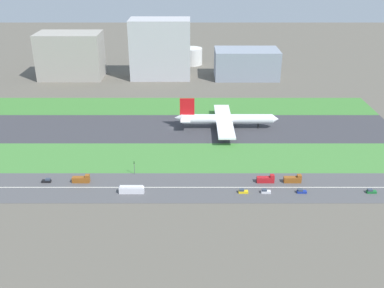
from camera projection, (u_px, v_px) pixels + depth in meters
ground_plane at (169, 128)px, 273.81m from camera, size 800.00×800.00×0.00m
runway at (169, 128)px, 273.79m from camera, size 280.00×46.00×0.10m
grass_median_north at (172, 106)px, 311.00m from camera, size 280.00×36.00×0.10m
grass_median_south at (166, 157)px, 236.58m from camera, size 280.00×36.00×0.10m
highway at (163, 187)px, 207.55m from camera, size 280.00×28.00×0.10m
highway_centerline at (163, 187)px, 207.52m from camera, size 266.00×0.50×0.01m
airliner at (223, 119)px, 271.33m from camera, size 65.00×56.00×19.70m
car_3 at (369, 191)px, 203.04m from camera, size 4.40×1.80×2.00m
bus_0 at (130, 190)px, 202.20m from camera, size 11.60×2.50×3.50m
car_2 at (300, 191)px, 202.91m from camera, size 4.40×1.80×2.00m
truck_2 at (291, 179)px, 211.66m from camera, size 8.40×2.50×4.00m
truck_0 at (264, 179)px, 211.61m from camera, size 8.40×2.50×4.00m
car_0 at (45, 181)px, 211.48m from camera, size 4.40×1.80×2.00m
truck_1 at (80, 180)px, 211.23m from camera, size 8.40×2.50×4.00m
car_1 at (264, 191)px, 202.84m from camera, size 4.40×1.80×2.00m
car_4 at (241, 191)px, 202.79m from camera, size 4.40×1.80×2.00m
traffic_light at (133, 167)px, 217.49m from camera, size 0.36×0.50×7.20m
terminal_building at (69, 56)px, 368.86m from camera, size 53.12×29.81×38.24m
hangar_building at (158, 49)px, 366.83m from camera, size 50.14×26.76×49.42m
office_tower at (244, 64)px, 372.42m from camera, size 54.01×31.02×24.25m
fuel_tank_west at (190, 56)px, 414.89m from camera, size 19.72×19.72×15.52m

